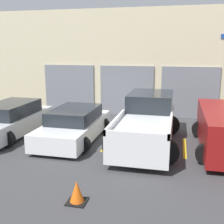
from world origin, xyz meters
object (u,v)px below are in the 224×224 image
(van_right, at_px, (10,120))
(traffic_cone, at_px, (77,193))
(sedan_white, at_px, (74,125))
(pickup_truck, at_px, (147,122))

(van_right, distance_m, traffic_cone, 6.48)
(van_right, bearing_deg, sedan_white, -0.03)
(pickup_truck, bearing_deg, traffic_cone, -103.10)
(sedan_white, bearing_deg, pickup_truck, 5.87)
(pickup_truck, xyz_separation_m, van_right, (-5.76, -0.29, -0.20))
(van_right, bearing_deg, pickup_truck, 2.93)
(van_right, xyz_separation_m, traffic_cone, (4.65, -4.51, -0.38))
(sedan_white, xyz_separation_m, traffic_cone, (1.76, -4.50, -0.34))
(sedan_white, distance_m, van_right, 2.88)
(pickup_truck, height_order, sedan_white, pickup_truck)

